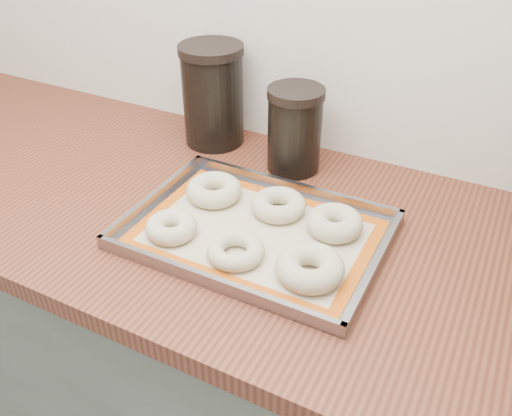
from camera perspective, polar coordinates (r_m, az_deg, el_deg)
The scene contains 12 objects.
cabinet at distance 1.32m, azimuth 8.88°, elevation -20.53°, with size 3.00×0.65×0.86m, color slate.
countertop at distance 0.99m, azimuth 11.18°, elevation -5.39°, with size 3.06×0.68×0.04m, color brown.
baking_tray at distance 0.99m, azimuth 0.00°, elevation -2.52°, with size 0.46×0.33×0.03m.
baking_mat at distance 0.99m, azimuth 0.00°, elevation -2.62°, with size 0.42×0.29×0.00m.
bagel_front_left at distance 0.99m, azimuth -8.90°, elevation -2.01°, with size 0.09×0.09×0.03m, color beige.
bagel_front_mid at distance 0.93m, azimuth -2.17°, elevation -4.49°, with size 0.10×0.10×0.03m, color beige.
bagel_front_right at distance 0.89m, azimuth 5.69°, elevation -6.25°, with size 0.11×0.11×0.04m, color beige.
bagel_back_left at distance 1.08m, azimuth -4.45°, elevation 1.91°, with size 0.11×0.11×0.04m, color beige.
bagel_back_mid at distance 1.04m, azimuth 2.37°, elevation 0.33°, with size 0.10×0.10×0.03m, color beige.
bagel_back_right at distance 0.99m, azimuth 8.27°, elevation -1.57°, with size 0.10×0.10×0.04m, color beige.
canister_left at distance 1.26m, azimuth -4.56°, elevation 11.77°, with size 0.14×0.14×0.23m.
canister_mid at distance 1.16m, azimuth 4.08°, elevation 8.24°, with size 0.12×0.12×0.18m.
Camera 1 is at (0.17, 0.93, 1.51)m, focal length 38.00 mm.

